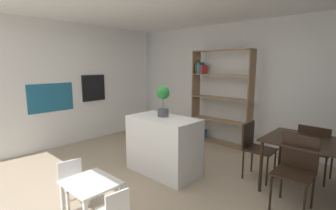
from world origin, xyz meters
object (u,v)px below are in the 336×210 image
Objects in this scene: dining_table at (307,146)px; dining_chair_near at (296,165)px; potted_plant_on_island at (163,99)px; dining_chair_far at (314,148)px; built_in_oven at (94,88)px; open_bookshelf at (217,98)px; dining_chair_island_side at (254,145)px; child_table at (91,187)px; child_chair_right at (114,210)px; kitchen_island at (164,145)px; child_chair_left at (73,181)px.

dining_table is 0.49m from dining_chair_near.
potted_plant_on_island reaches higher than dining_chair_far.
built_in_oven is 0.29× the size of open_bookshelf.
potted_plant_on_island is 0.57× the size of dining_chair_island_side.
open_bookshelf is (2.35, 1.67, -0.20)m from built_in_oven.
potted_plant_on_island is at bearing -5.18° from built_in_oven.
built_in_oven is 1.00× the size of child_table.
child_table is at bearing -84.19° from child_chair_right.
built_in_oven is at bearing 16.10° from dining_chair_far.
dining_chair_far is (0.73, 0.47, 0.00)m from dining_chair_island_side.
built_in_oven is at bearing 96.93° from dining_chair_island_side.
kitchen_island is 1.92× the size of child_table.
dining_chair_island_side is at bearing 8.59° from built_in_oven.
kitchen_island is (2.55, -0.28, -0.76)m from built_in_oven.
child_chair_left reaches higher than child_chair_right.
kitchen_island is 2.05m from open_bookshelf.
dining_chair_near is (1.96, 0.32, -0.68)m from potted_plant_on_island.
child_chair_right is (0.71, -1.47, -0.17)m from kitchen_island.
kitchen_island is 0.56× the size of open_bookshelf.
potted_plant_on_island is 2.10m from dining_chair_near.
potted_plant_on_island is (-0.06, 0.06, 0.76)m from kitchen_island.
child_chair_left is (2.34, -1.74, -0.92)m from built_in_oven.
potted_plant_on_island reaches higher than dining_chair_island_side.
child_chair_right is 2.37m from dining_chair_island_side.
child_chair_right is at bearing -123.24° from dining_chair_near.
kitchen_island reaches higher than dining_chair_near.
dining_chair_near is (1.90, 0.38, 0.08)m from kitchen_island.
child_chair_right is (3.26, -1.75, -0.93)m from built_in_oven.
dining_chair_island_side is at bearing -23.11° from child_chair_left.
dining_table is 1.16× the size of dining_chair_near.
open_bookshelf is 3.44× the size of child_table.
dining_chair_near is at bearing -41.15° from child_chair_left.
dining_chair_far is (2.10, 2.78, 0.22)m from child_chair_left.
potted_plant_on_island reaches higher than child_chair_right.
kitchen_island is 1.94m from dining_chair_near.
dining_chair_island_side is 0.97× the size of dining_chair_near.
child_chair_right reaches higher than child_table.
potted_plant_on_island is 0.24× the size of open_bookshelf.
child_table is at bearing -80.22° from kitchen_island.
dining_chair_island_side is at bearing 175.26° from child_chair_right.
built_in_oven is 3.82m from child_chair_right.
child_table is 0.58× the size of dining_table.
potted_plant_on_island is 0.94× the size of child_chair_right.
child_chair_left is 2.81m from dining_chair_near.
dining_chair_island_side reaches higher than child_chair_left.
open_bookshelf is at bearing 142.55° from dining_chair_near.
child_table is 1.14× the size of child_chair_right.
dining_chair_near is at bearing 1.27° from built_in_oven.
child_chair_left is at bearing -36.64° from built_in_oven.
child_chair_left is at bearing 179.11° from child_table.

